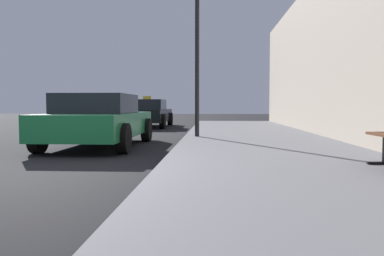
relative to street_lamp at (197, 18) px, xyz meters
name	(u,v)px	position (x,y,z in m)	size (l,w,h in m)	color
ground_plane	(10,178)	(-2.36, -5.42, -3.36)	(80.00, 80.00, 0.00)	black
sidewalk	(304,176)	(1.64, -5.42, -3.29)	(4.00, 32.00, 0.15)	slate
street_lamp	(197,18)	(0.00, 0.00, 0.00)	(0.36, 0.36, 4.75)	black
car_green	(99,120)	(-2.32, -1.40, -2.71)	(2.04, 4.27, 1.27)	#196638
car_black	(148,113)	(-2.60, 7.16, -2.71)	(1.98, 4.49, 1.43)	black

